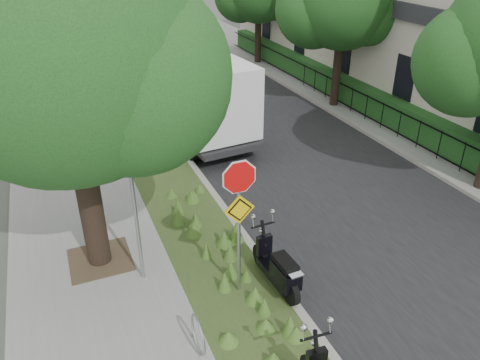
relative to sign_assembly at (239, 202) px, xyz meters
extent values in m
plane|color=#4C5147|center=(1.40, -0.58, -2.33)|extent=(120.00, 120.00, 0.00)
cube|color=gray|center=(-2.85, 9.42, -2.27)|extent=(3.50, 60.00, 0.12)
cube|color=#344D21|center=(-0.10, 9.42, -2.27)|extent=(2.00, 60.00, 0.12)
cube|color=#9E9991|center=(0.90, 9.42, -2.26)|extent=(0.20, 60.00, 0.13)
cube|color=black|center=(4.40, 9.42, -2.32)|extent=(7.00, 60.00, 0.01)
cube|color=#9E9991|center=(7.90, 9.42, -2.26)|extent=(0.20, 60.00, 0.13)
cube|color=gray|center=(9.60, 9.42, -2.27)|extent=(3.20, 60.00, 0.12)
cylinder|color=black|center=(-2.60, 2.22, 0.03)|extent=(0.52, 0.52, 4.48)
sphere|color=#194B1C|center=(-2.60, 2.22, 2.75)|extent=(5.40, 5.40, 5.40)
sphere|color=#194B1C|center=(-3.81, 3.03, 2.08)|extent=(4.05, 4.05, 4.05)
sphere|color=#194B1C|center=(-1.52, 1.54, 2.21)|extent=(3.78, 3.78, 3.78)
cube|color=#473828|center=(-2.60, 2.22, -2.20)|extent=(1.40, 1.40, 0.01)
cylinder|color=#A5A8AD|center=(-1.80, 1.22, -0.21)|extent=(0.08, 0.08, 4.00)
torus|color=#A5A8AD|center=(-1.30, -1.18, -1.83)|extent=(0.05, 0.77, 0.77)
cube|color=#A5A8AD|center=(-1.30, -0.82, -2.19)|extent=(0.06, 0.06, 0.04)
cylinder|color=#A5A8AD|center=(0.00, 0.02, -0.71)|extent=(0.07, 0.07, 3.00)
cylinder|color=red|center=(0.00, -0.01, 0.54)|extent=(0.86, 0.03, 0.86)
cylinder|color=white|center=(0.00, 0.00, 0.54)|extent=(0.94, 0.02, 0.94)
cube|color=yellow|center=(0.00, -0.01, -0.16)|extent=(0.64, 0.03, 0.64)
cube|color=black|center=(8.60, 9.42, -1.26)|extent=(0.04, 24.00, 0.04)
cube|color=black|center=(8.60, 9.42, -2.06)|extent=(0.04, 24.00, 0.04)
cylinder|color=black|center=(8.60, 9.42, -1.71)|extent=(0.03, 0.03, 1.00)
cube|color=#1A491A|center=(9.30, 9.42, -1.66)|extent=(1.00, 24.00, 1.10)
cube|color=beige|center=(12.90, 9.42, 1.67)|extent=(7.00, 26.00, 8.00)
cube|color=#2D2D33|center=(9.35, 9.42, 1.97)|extent=(0.25, 26.00, 0.60)
sphere|color=#194B1C|center=(7.50, 2.02, 1.51)|extent=(3.00, 3.00, 3.00)
cylinder|color=black|center=(8.40, 9.42, -0.19)|extent=(0.36, 0.36, 4.03)
sphere|color=#194B1C|center=(7.46, 10.05, 1.73)|extent=(3.15, 3.15, 3.15)
sphere|color=#194B1C|center=(9.24, 8.89, 1.84)|extent=(2.94, 2.94, 2.94)
cylinder|color=black|center=(8.40, 17.42, -0.39)|extent=(0.36, 0.36, 3.64)
cylinder|color=black|center=(0.77, 0.58, -1.93)|extent=(0.16, 0.56, 0.56)
cylinder|color=black|center=(0.83, -0.75, -1.93)|extent=(0.16, 0.56, 0.56)
cube|color=black|center=(0.80, -0.14, -1.91)|extent=(0.42, 1.25, 0.19)
cube|color=black|center=(0.82, -0.51, -1.65)|extent=(0.42, 0.71, 0.43)
cube|color=black|center=(0.82, -0.46, -1.37)|extent=(0.35, 0.66, 0.13)
cube|color=#262628|center=(1.90, 8.45, -1.78)|extent=(2.70, 5.89, 0.19)
cube|color=#B7BABC|center=(1.69, 10.65, -0.86)|extent=(2.34, 1.71, 1.72)
cube|color=white|center=(1.96, 7.86, -0.43)|extent=(2.75, 4.30, 2.37)
cube|color=#262628|center=(-3.19, 7.27, -2.19)|extent=(0.93, 0.72, 0.04)
cube|color=gray|center=(-3.19, 7.27, -1.65)|extent=(0.82, 0.61, 1.11)
camera|label=1|loc=(-2.94, -7.08, 4.64)|focal=35.00mm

